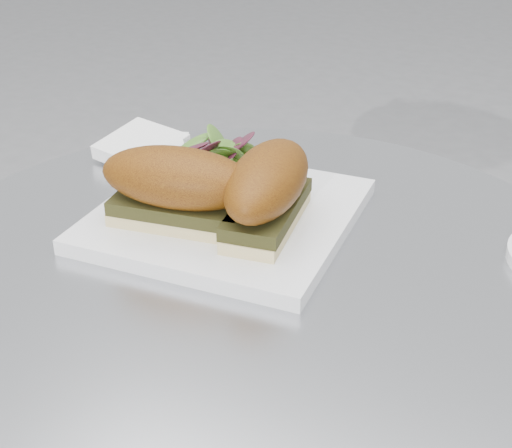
# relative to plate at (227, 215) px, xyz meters

# --- Properties ---
(table) EXTENTS (0.70, 0.70, 0.73)m
(table) POSITION_rel_plate_xyz_m (0.06, -0.06, -0.25)
(table) COLOR #A5A7AC
(table) RESTS_ON ground
(plate) EXTENTS (0.28, 0.28, 0.02)m
(plate) POSITION_rel_plate_xyz_m (0.00, 0.00, 0.00)
(plate) COLOR white
(plate) RESTS_ON table
(sandwich_left) EXTENTS (0.17, 0.10, 0.08)m
(sandwich_left) POSITION_rel_plate_xyz_m (-0.02, -0.05, 0.05)
(sandwich_left) COLOR #D3C184
(sandwich_left) RESTS_ON plate
(sandwich_right) EXTENTS (0.10, 0.17, 0.08)m
(sandwich_right) POSITION_rel_plate_xyz_m (0.05, -0.01, 0.05)
(sandwich_right) COLOR #D3C184
(sandwich_right) RESTS_ON plate
(salad) EXTENTS (0.10, 0.10, 0.05)m
(salad) POSITION_rel_plate_xyz_m (-0.03, 0.07, 0.03)
(salad) COLOR #5B8D2E
(salad) RESTS_ON plate
(napkin) EXTENTS (0.15, 0.15, 0.02)m
(napkin) POSITION_rel_plate_xyz_m (-0.16, 0.08, 0.00)
(napkin) COLOR white
(napkin) RESTS_ON table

